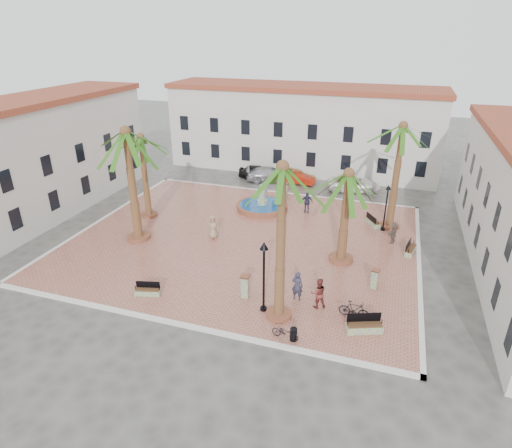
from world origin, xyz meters
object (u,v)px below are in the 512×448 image
Objects in this scene: bollard_e at (375,278)px; pedestrian_east at (393,232)px; bollard_n at (285,190)px; cyclist_a at (297,286)px; bench_s at (148,291)px; bench_se at (364,327)px; palm_e at (348,186)px; pedestrian_north at (264,190)px; bicycle_b at (354,310)px; pedestrian_fountain_a at (213,227)px; bicycle_a at (285,332)px; lamppost_e at (387,200)px; cyclist_b at (318,293)px; palm_s at (282,184)px; car_black at (258,172)px; car_white at (354,184)px; palm_ne at (402,138)px; pedestrian_fountain_b at (307,202)px; lamppost_s at (264,265)px; palm_nw at (141,146)px; fountain at (262,205)px; bench_ne at (373,222)px; litter_bin at (294,334)px; palm_sw at (127,145)px; bench_e at (410,250)px; car_red at (296,177)px; car_silver at (271,174)px.

bollard_e is 0.80× the size of pedestrian_east.
bollard_n is 0.80× the size of cyclist_a.
bench_se is at bearing -11.31° from bench_s.
palm_e is 3.57× the size of cyclist_a.
bench_se is at bearing -63.19° from bollard_n.
bench_se is 1.26× the size of pedestrian_north.
pedestrian_fountain_a is (-11.65, 6.87, 0.42)m from bicycle_b.
lamppost_e is at bearing -7.05° from bicycle_a.
palm_s is at bearing 14.63° from cyclist_b.
bollard_n is (3.90, 18.72, 0.56)m from bench_s.
car_black reaches higher than bicycle_a.
car_black is 10.57m from car_white.
palm_ne reaches higher than pedestrian_fountain_b.
cyclist_b is 0.37× the size of car_white.
pedestrian_east is 0.32× the size of car_white.
bench_s is at bearing -174.30° from lamppost_s.
pedestrian_fountain_b is (-0.67, 15.20, -2.10)m from lamppost_s.
lamppost_e is (19.75, 3.33, -3.58)m from palm_nw.
fountain is 9.20m from car_black.
fountain is 14.82m from bollard_e.
bench_ne is at bearing 94.53° from bollard_e.
bicycle_b is (2.16, -0.40, -0.42)m from cyclist_b.
lamppost_s is 5.98× the size of litter_bin.
bicycle_b is (12.41, 1.62, 0.30)m from bench_s.
car_white is (-3.85, 8.26, -6.92)m from palm_ne.
palm_sw is 20.85m from pedestrian_east.
bench_s is at bearing -12.73° from cyclist_b.
car_black is at bearing 110.58° from palm_s.
pedestrian_fountain_a reaches higher than pedestrian_east.
bench_ne is 13.29m from bicycle_b.
bench_ne is at bearing 73.73° from palm_s.
cyclist_a reaches higher than bench_e.
fountain is at bearing 178.95° from pedestrian_fountain_b.
car_black is at bearing 125.46° from palm_e.
car_white is (7.96, 5.25, -0.25)m from pedestrian_north.
bollard_n is at bearing 105.83° from litter_bin.
pedestrian_fountain_b is at bearing 28.01° from bicycle_b.
palm_ne reaches higher than lamppost_s.
bench_s is 0.89× the size of pedestrian_fountain_b.
bollard_n is 0.36× the size of car_red.
lamppost_e is at bearing 9.57° from palm_nw.
bench_s is at bearing 89.86° from bicycle_a.
bicycle_a is at bearing -68.68° from fountain.
bollard_e is (10.68, -10.27, 0.37)m from fountain.
bench_e is at bearing -135.35° from car_red.
palm_s is at bearing -35.19° from palm_nw.
car_red is at bearing 54.81° from bench_e.
palm_s reaches higher than pedestrian_east.
palm_nw is 4.41× the size of bench_s.
car_silver reaches higher than bench_ne.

